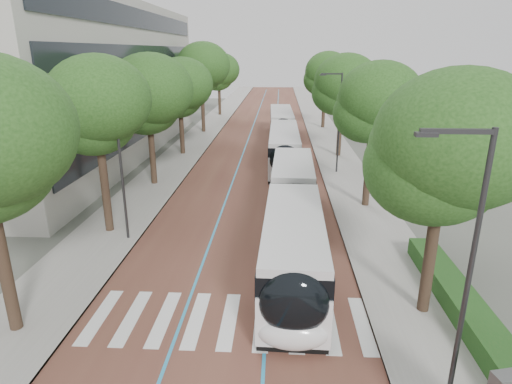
% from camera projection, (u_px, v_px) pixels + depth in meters
% --- Properties ---
extents(ground, '(160.00, 160.00, 0.00)m').
position_uv_depth(ground, '(220.00, 337.00, 15.28)').
color(ground, '#51544C').
rests_on(ground, ground).
extents(road, '(11.00, 140.00, 0.02)m').
position_uv_depth(road, '(263.00, 133.00, 53.19)').
color(road, brown).
rests_on(road, ground).
extents(sidewalk_left, '(4.00, 140.00, 0.12)m').
position_uv_depth(sidewalk_left, '(204.00, 132.00, 53.56)').
color(sidewalk_left, gray).
rests_on(sidewalk_left, ground).
extents(sidewalk_right, '(4.00, 140.00, 0.12)m').
position_uv_depth(sidewalk_right, '(324.00, 133.00, 52.78)').
color(sidewalk_right, gray).
rests_on(sidewalk_right, ground).
extents(kerb_left, '(0.20, 140.00, 0.14)m').
position_uv_depth(kerb_left, '(219.00, 132.00, 53.46)').
color(kerb_left, gray).
rests_on(kerb_left, ground).
extents(kerb_right, '(0.20, 140.00, 0.14)m').
position_uv_depth(kerb_right, '(309.00, 133.00, 52.88)').
color(kerb_right, gray).
rests_on(kerb_right, ground).
extents(zebra_crossing, '(10.55, 3.60, 0.01)m').
position_uv_depth(zebra_crossing, '(229.00, 320.00, 16.21)').
color(zebra_crossing, silver).
rests_on(zebra_crossing, ground).
extents(lane_line_left, '(0.12, 126.00, 0.01)m').
position_uv_depth(lane_line_left, '(251.00, 133.00, 53.26)').
color(lane_line_left, '#268DC0').
rests_on(lane_line_left, road).
extents(lane_line_right, '(0.12, 126.00, 0.01)m').
position_uv_depth(lane_line_right, '(276.00, 133.00, 53.10)').
color(lane_line_right, '#268DC0').
rests_on(lane_line_right, road).
extents(office_building, '(18.11, 40.00, 14.00)m').
position_uv_depth(office_building, '(55.00, 81.00, 40.63)').
color(office_building, '#A9A59C').
rests_on(office_building, ground).
extents(hedge, '(1.20, 14.00, 0.80)m').
position_uv_depth(hedge, '(484.00, 334.00, 14.64)').
color(hedge, '#184718').
rests_on(hedge, sidewalk_right).
extents(streetlight_near, '(1.82, 0.20, 8.00)m').
position_uv_depth(streetlight_near, '(465.00, 260.00, 10.57)').
color(streetlight_near, '#2C2B2E').
rests_on(streetlight_near, sidewalk_right).
extents(streetlight_far, '(1.82, 0.20, 8.00)m').
position_uv_depth(streetlight_far, '(338.00, 115.00, 34.27)').
color(streetlight_far, '#2C2B2E').
rests_on(streetlight_far, sidewalk_right).
extents(lamp_post_left, '(0.14, 0.14, 8.00)m').
position_uv_depth(lamp_post_left, '(121.00, 166.00, 21.88)').
color(lamp_post_left, '#2C2B2E').
rests_on(lamp_post_left, sidewalk_left).
extents(trees_left, '(6.41, 60.81, 10.23)m').
position_uv_depth(trees_left, '(176.00, 86.00, 38.88)').
color(trees_left, black).
rests_on(trees_left, ground).
extents(trees_right, '(5.86, 47.73, 9.14)m').
position_uv_depth(trees_right, '(350.00, 93.00, 34.78)').
color(trees_right, black).
rests_on(trees_right, ground).
extents(lead_bus, '(2.96, 18.45, 3.20)m').
position_uv_depth(lead_bus, '(293.00, 218.00, 21.82)').
color(lead_bus, black).
rests_on(lead_bus, ground).
extents(bus_queued_0, '(2.58, 12.41, 3.20)m').
position_uv_depth(bus_queued_0, '(284.00, 149.00, 37.06)').
color(bus_queued_0, silver).
rests_on(bus_queued_0, ground).
extents(bus_queued_1, '(2.84, 12.46, 3.20)m').
position_uv_depth(bus_queued_1, '(281.00, 124.00, 49.41)').
color(bus_queued_1, silver).
rests_on(bus_queued_1, ground).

